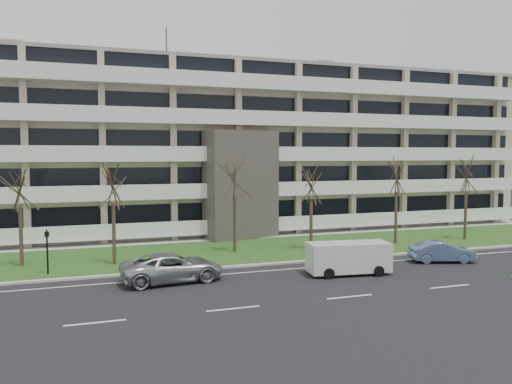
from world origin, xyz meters
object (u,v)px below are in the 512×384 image
object	(u,v)px
white_van	(349,255)
pedestrian_signal	(47,246)
silver_pickup	(172,267)
blue_sedan	(442,252)

from	to	relation	value
white_van	pedestrian_signal	distance (m)	17.70
silver_pickup	pedestrian_signal	world-z (taller)	pedestrian_signal
blue_sedan	white_van	size ratio (longest dim) A/B	0.83
silver_pickup	pedestrian_signal	bearing A→B (deg)	54.39
silver_pickup	blue_sedan	bearing A→B (deg)	-97.44
white_van	blue_sedan	bearing A→B (deg)	14.80
blue_sedan	white_van	world-z (taller)	white_van
blue_sedan	pedestrian_signal	bearing A→B (deg)	96.45
white_van	pedestrian_signal	world-z (taller)	pedestrian_signal
silver_pickup	pedestrian_signal	xyz separation A→B (m)	(-6.67, 3.88, 0.91)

